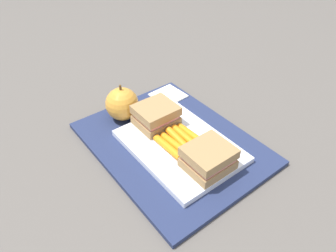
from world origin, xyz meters
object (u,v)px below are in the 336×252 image
object	(u,v)px
sandwich_half_left	(208,158)
carrot_sticks_bundle	(180,141)
paper_napkin	(168,95)
apple	(122,104)
food_tray	(180,146)
sandwich_half_right	(156,115)

from	to	relation	value
sandwich_half_left	carrot_sticks_bundle	distance (m)	0.08
paper_napkin	apple	bearing A→B (deg)	93.10
food_tray	carrot_sticks_bundle	xyz separation A→B (m)	(0.00, -0.00, 0.01)
sandwich_half_left	paper_napkin	distance (m)	0.26
carrot_sticks_bundle	sandwich_half_right	bearing A→B (deg)	0.12
food_tray	sandwich_half_right	size ratio (longest dim) A/B	2.88
food_tray	sandwich_half_right	xyz separation A→B (m)	(0.08, 0.00, 0.03)
sandwich_half_right	carrot_sticks_bundle	world-z (taller)	sandwich_half_right
food_tray	carrot_sticks_bundle	distance (m)	0.01
sandwich_half_left	paper_napkin	size ratio (longest dim) A/B	1.14
carrot_sticks_bundle	paper_napkin	distance (m)	0.19
carrot_sticks_bundle	apple	size ratio (longest dim) A/B	0.94
food_tray	sandwich_half_right	distance (m)	0.08
food_tray	apple	world-z (taller)	apple
sandwich_half_left	food_tray	bearing A→B (deg)	0.00
sandwich_half_left	sandwich_half_right	bearing A→B (deg)	0.00
sandwich_half_right	apple	distance (m)	0.08
sandwich_half_right	apple	size ratio (longest dim) A/B	0.96
sandwich_half_left	paper_napkin	bearing A→B (deg)	-21.86
carrot_sticks_bundle	sandwich_half_left	bearing A→B (deg)	179.88
food_tray	carrot_sticks_bundle	bearing A→B (deg)	-29.33
sandwich_half_right	paper_napkin	distance (m)	0.13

